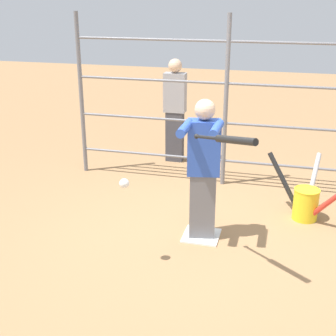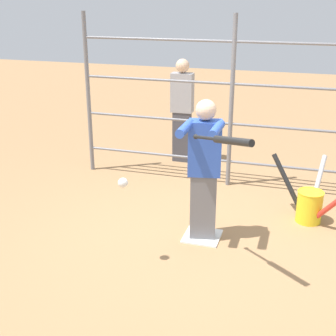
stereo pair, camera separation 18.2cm
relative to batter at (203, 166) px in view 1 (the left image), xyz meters
The scene contains 8 objects.
ground_plane 0.85m from the batter, 90.00° to the right, with size 24.00×24.00×0.00m, color #9E754C.
home_plate 0.84m from the batter, 90.00° to the right, with size 0.40×0.40×0.02m.
fence_backstop 1.65m from the batter, 90.00° to the right, with size 4.29×0.06×2.34m.
batter is the anchor object (origin of this frame).
baseball_bat_swinging 0.99m from the batter, 116.03° to the left, with size 0.64×0.60×0.21m.
softball_in_flight 0.97m from the batter, 49.84° to the left, with size 0.10×0.10×0.10m.
bat_bucket 1.51m from the batter, 145.34° to the right, with size 1.00×1.01×0.74m.
bystander_behind_fence 2.57m from the batter, 69.48° to the right, with size 0.34×0.21×1.63m.
Camera 1 is at (-0.81, 4.60, 2.59)m, focal length 50.00 mm.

